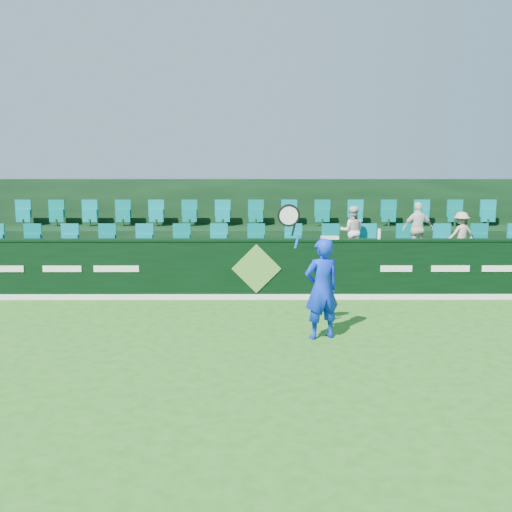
{
  "coord_description": "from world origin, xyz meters",
  "views": [
    {
      "loc": [
        -0.05,
        -8.52,
        2.87
      ],
      "look_at": [
        -0.01,
        2.8,
        1.15
      ],
      "focal_mm": 40.0,
      "sensor_mm": 36.0,
      "label": 1
    }
  ],
  "objects_px": {
    "spectator_right": "(461,234)",
    "towel": "(330,238)",
    "spectator_middle": "(418,229)",
    "drinks_bottle": "(379,234)",
    "tennis_player": "(321,288)",
    "spectator_left": "(352,231)"
  },
  "relations": [
    {
      "from": "spectator_left",
      "to": "spectator_right",
      "type": "distance_m",
      "value": 2.63
    },
    {
      "from": "drinks_bottle",
      "to": "towel",
      "type": "bearing_deg",
      "value": 180.0
    },
    {
      "from": "spectator_middle",
      "to": "drinks_bottle",
      "type": "height_order",
      "value": "spectator_middle"
    },
    {
      "from": "towel",
      "to": "spectator_right",
      "type": "bearing_deg",
      "value": 18.66
    },
    {
      "from": "spectator_middle",
      "to": "spectator_right",
      "type": "height_order",
      "value": "spectator_middle"
    },
    {
      "from": "spectator_middle",
      "to": "drinks_bottle",
      "type": "distance_m",
      "value": 1.62
    },
    {
      "from": "towel",
      "to": "drinks_bottle",
      "type": "xyz_separation_m",
      "value": [
        1.1,
        0.0,
        0.08
      ]
    },
    {
      "from": "spectator_left",
      "to": "towel",
      "type": "height_order",
      "value": "spectator_left"
    },
    {
      "from": "spectator_left",
      "to": "drinks_bottle",
      "type": "distance_m",
      "value": 1.19
    },
    {
      "from": "tennis_player",
      "to": "spectator_middle",
      "type": "relative_size",
      "value": 1.8
    },
    {
      "from": "towel",
      "to": "spectator_middle",
      "type": "bearing_deg",
      "value": 26.25
    },
    {
      "from": "spectator_middle",
      "to": "towel",
      "type": "xyz_separation_m",
      "value": [
        -2.27,
        -1.12,
        -0.07
      ]
    },
    {
      "from": "spectator_right",
      "to": "towel",
      "type": "height_order",
      "value": "spectator_right"
    },
    {
      "from": "spectator_right",
      "to": "drinks_bottle",
      "type": "height_order",
      "value": "spectator_right"
    },
    {
      "from": "spectator_right",
      "to": "towel",
      "type": "xyz_separation_m",
      "value": [
        -3.32,
        -1.12,
        0.05
      ]
    },
    {
      "from": "tennis_player",
      "to": "towel",
      "type": "relative_size",
      "value": 6.11
    },
    {
      "from": "spectator_right",
      "to": "towel",
      "type": "relative_size",
      "value": 2.77
    },
    {
      "from": "tennis_player",
      "to": "spectator_right",
      "type": "bearing_deg",
      "value": 47.17
    },
    {
      "from": "towel",
      "to": "drinks_bottle",
      "type": "bearing_deg",
      "value": 0.0
    },
    {
      "from": "drinks_bottle",
      "to": "tennis_player",
      "type": "bearing_deg",
      "value": -118.25
    },
    {
      "from": "spectator_middle",
      "to": "towel",
      "type": "height_order",
      "value": "spectator_middle"
    },
    {
      "from": "spectator_left",
      "to": "spectator_right",
      "type": "xyz_separation_m",
      "value": [
        2.63,
        0.0,
        -0.07
      ]
    }
  ]
}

